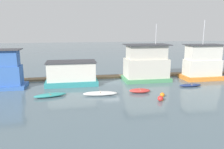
% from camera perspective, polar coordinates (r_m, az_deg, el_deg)
% --- Properties ---
extents(ground_plane, '(200.00, 200.00, 0.00)m').
position_cam_1_polar(ground_plane, '(32.28, -0.32, -2.07)').
color(ground_plane, slate).
extents(dock_walkway, '(42.40, 1.56, 0.30)m').
position_cam_1_polar(dock_walkway, '(35.43, -1.24, -0.57)').
color(dock_walkway, '#846B4C').
rests_on(dock_walkway, ground_plane).
extents(houseboat_blue, '(5.51, 3.37, 5.18)m').
position_cam_1_polar(houseboat_blue, '(32.09, -26.51, 0.73)').
color(houseboat_blue, '#3866B7').
rests_on(houseboat_blue, ground_plane).
extents(houseboat_teal, '(7.20, 4.01, 3.31)m').
position_cam_1_polar(houseboat_teal, '(31.43, -10.51, 0.30)').
color(houseboat_teal, teal).
rests_on(houseboat_teal, ground_plane).
extents(houseboat_green, '(6.94, 4.20, 8.48)m').
position_cam_1_polar(houseboat_green, '(33.56, 8.90, 2.70)').
color(houseboat_green, '#4C9360').
rests_on(houseboat_green, ground_plane).
extents(houseboat_orange, '(6.21, 3.56, 9.07)m').
position_cam_1_polar(houseboat_orange, '(36.84, 22.53, 2.67)').
color(houseboat_orange, orange).
rests_on(houseboat_orange, ground_plane).
extents(dinghy_teal, '(3.83, 1.91, 0.43)m').
position_cam_1_polar(dinghy_teal, '(26.46, -15.86, -5.20)').
color(dinghy_teal, teal).
rests_on(dinghy_teal, ground_plane).
extents(dinghy_white, '(4.12, 1.34, 0.51)m').
position_cam_1_polar(dinghy_white, '(25.98, -3.08, -4.97)').
color(dinghy_white, white).
rests_on(dinghy_white, ground_plane).
extents(dinghy_red, '(2.74, 1.51, 0.51)m').
position_cam_1_polar(dinghy_red, '(27.33, 7.26, -4.20)').
color(dinghy_red, red).
rests_on(dinghy_red, ground_plane).
extents(dinghy_navy, '(3.22, 1.08, 0.36)m').
position_cam_1_polar(dinghy_navy, '(31.89, 19.76, -2.63)').
color(dinghy_navy, navy).
rests_on(dinghy_navy, ground_plane).
extents(mooring_post_near_right, '(0.31, 0.31, 2.15)m').
position_cam_1_polar(mooring_post_near_right, '(34.76, 3.34, 0.73)').
color(mooring_post_near_right, brown).
rests_on(mooring_post_near_right, ground_plane).
extents(buoy_red, '(0.61, 0.61, 0.61)m').
position_cam_1_polar(buoy_red, '(24.55, 12.52, -6.14)').
color(buoy_red, red).
rests_on(buoy_red, ground_plane).
extents(buoy_orange, '(0.55, 0.55, 0.55)m').
position_cam_1_polar(buoy_orange, '(26.01, 13.00, -5.20)').
color(buoy_orange, orange).
rests_on(buoy_orange, ground_plane).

